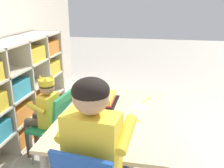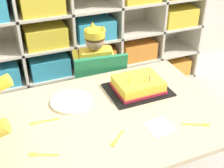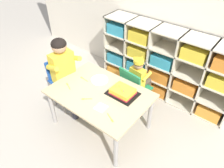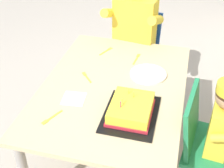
{
  "view_description": "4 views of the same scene",
  "coord_description": "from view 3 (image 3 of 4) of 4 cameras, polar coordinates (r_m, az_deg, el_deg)",
  "views": [
    {
      "loc": [
        -1.75,
        -0.32,
        1.43
      ],
      "look_at": [
        0.05,
        0.02,
        0.81
      ],
      "focal_mm": 39.49,
      "sensor_mm": 36.0,
      "label": 1
    },
    {
      "loc": [
        -0.47,
        -1.14,
        1.52
      ],
      "look_at": [
        0.04,
        0.08,
        0.7
      ],
      "focal_mm": 47.99,
      "sensor_mm": 36.0,
      "label": 2
    },
    {
      "loc": [
        1.33,
        -1.44,
        2.25
      ],
      "look_at": [
        0.12,
        0.08,
        0.71
      ],
      "focal_mm": 34.4,
      "sensor_mm": 36.0,
      "label": 3
    },
    {
      "loc": [
        1.43,
        0.36,
        1.64
      ],
      "look_at": [
        0.16,
        0.03,
        0.7
      ],
      "focal_mm": 49.31,
      "sensor_mm": 36.0,
      "label": 4
    }
  ],
  "objects": [
    {
      "name": "classroom_chair_blue",
      "position": [
        2.97,
        5.74,
        -0.48
      ],
      "size": [
        0.41,
        0.37,
        0.67
      ],
      "rotation": [
        0.0,
        0.0,
        3.02
      ],
      "color": "#238451",
      "rests_on": "ground"
    },
    {
      "name": "paper_napkin_square",
      "position": [
        2.39,
        -2.98,
        -6.24
      ],
      "size": [
        0.14,
        0.14,
        0.0
      ],
      "primitive_type": "cube",
      "rotation": [
        0.0,
        0.0,
        0.1
      ],
      "color": "white",
      "rests_on": "activity_table"
    },
    {
      "name": "fork_scattered_mid_table",
      "position": [
        2.81,
        -7.52,
        1.37
      ],
      "size": [
        0.14,
        0.03,
        0.0
      ],
      "rotation": [
        0.0,
        0.0,
        6.19
      ],
      "color": "yellow",
      "rests_on": "activity_table"
    },
    {
      "name": "fork_beside_plate_stack",
      "position": [
        2.51,
        -6.92,
        -3.96
      ],
      "size": [
        0.1,
        0.09,
        0.0
      ],
      "rotation": [
        0.0,
        0.0,
        0.72
      ],
      "color": "yellow",
      "rests_on": "activity_table"
    },
    {
      "name": "child_with_crown",
      "position": [
        2.97,
        7.3,
        2.27
      ],
      "size": [
        0.31,
        0.32,
        0.82
      ],
      "rotation": [
        0.0,
        0.0,
        3.02
      ],
      "color": "yellow",
      "rests_on": "ground"
    },
    {
      "name": "fork_near_cake_tray",
      "position": [
        2.28,
        -0.4,
        -9.07
      ],
      "size": [
        0.13,
        0.07,
        0.0
      ],
      "rotation": [
        0.0,
        0.0,
        2.71
      ],
      "color": "yellow",
      "rests_on": "activity_table"
    },
    {
      "name": "paper_plate_stack",
      "position": [
        2.77,
        -3.34,
        1.12
      ],
      "size": [
        0.23,
        0.23,
        0.01
      ],
      "primitive_type": "cylinder",
      "color": "white",
      "rests_on": "activity_table"
    },
    {
      "name": "ground",
      "position": [
        2.98,
        -2.88,
        -10.6
      ],
      "size": [
        16.0,
        16.0,
        0.0
      ],
      "primitive_type": "plane",
      "color": "#BCB2A3"
    },
    {
      "name": "adult_helper_seated",
      "position": [
        2.86,
        -12.35,
        3.98
      ],
      "size": [
        0.45,
        0.43,
        1.07
      ],
      "rotation": [
        0.0,
        0.0,
        1.43
      ],
      "color": "yellow",
      "rests_on": "ground"
    },
    {
      "name": "classroom_back_wall",
      "position": [
        3.24,
        13.5,
        20.96
      ],
      "size": [
        5.32,
        0.1,
        2.66
      ],
      "primitive_type": "cube",
      "color": "beige",
      "rests_on": "ground"
    },
    {
      "name": "birthday_cake_on_tray",
      "position": [
        2.54,
        2.85,
        -2.09
      ],
      "size": [
        0.35,
        0.28,
        0.11
      ],
      "color": "black",
      "rests_on": "activity_table"
    },
    {
      "name": "classroom_chair_adult_side",
      "position": [
        3.06,
        -13.01,
        1.64
      ],
      "size": [
        0.36,
        0.4,
        0.73
      ],
      "rotation": [
        0.0,
        0.0,
        1.43
      ],
      "color": "#1E4CA8",
      "rests_on": "ground"
    },
    {
      "name": "activity_table",
      "position": [
        2.62,
        -3.22,
        -3.44
      ],
      "size": [
        1.17,
        0.83,
        0.57
      ],
      "color": "#D1B789",
      "rests_on": "ground"
    },
    {
      "name": "fork_at_table_front_edge",
      "position": [
        2.73,
        -11.59,
        -0.48
      ],
      "size": [
        0.13,
        0.07,
        0.0
      ],
      "rotation": [
        0.0,
        0.0,
        5.86
      ],
      "color": "yellow",
      "rests_on": "activity_table"
    },
    {
      "name": "storage_cubby_shelf",
      "position": [
        3.27,
        13.51,
        5.2
      ],
      "size": [
        2.02,
        0.38,
        1.06
      ],
      "color": "beige",
      "rests_on": "ground"
    }
  ]
}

